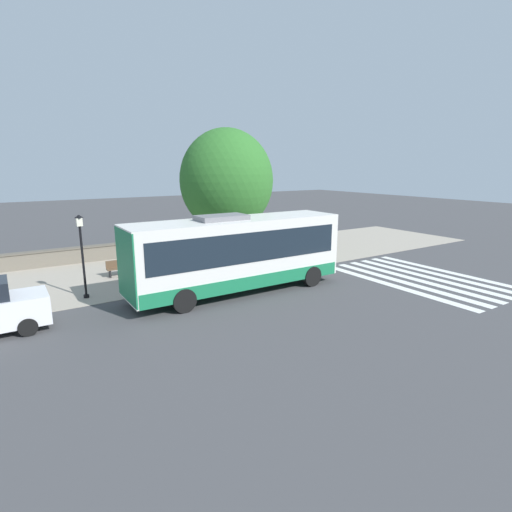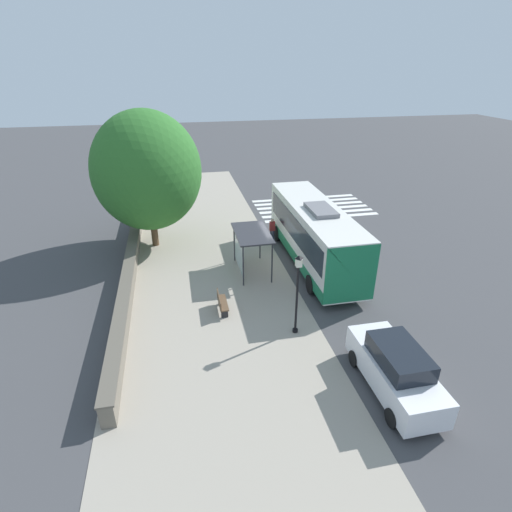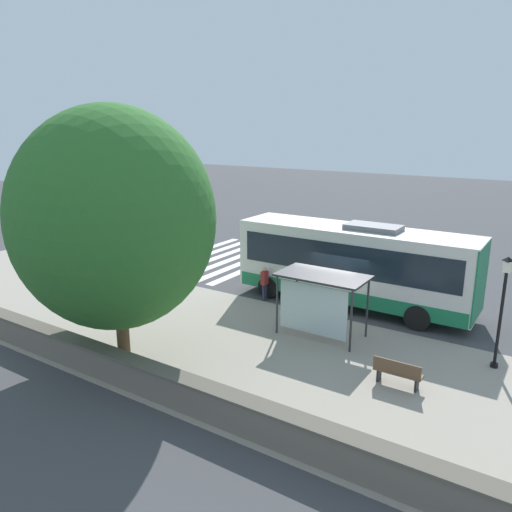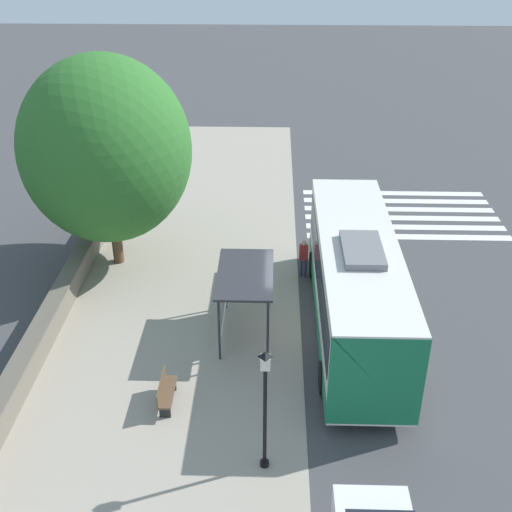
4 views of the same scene
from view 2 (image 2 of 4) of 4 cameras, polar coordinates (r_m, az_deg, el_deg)
ground_plane at (r=23.32m, az=3.86°, el=-1.27°), size 120.00×120.00×0.00m
sidewalk_plaza at (r=22.64m, az=-7.20°, el=-2.31°), size 9.00×44.00×0.02m
crosswalk_stripes at (r=32.87m, az=8.07°, el=6.92°), size 9.00×5.25×0.01m
stone_wall at (r=22.55m, az=-17.56°, el=-2.13°), size 0.60×20.00×0.99m
bus at (r=22.90m, az=8.33°, el=3.23°), size 2.62×10.21×3.68m
bus_shelter at (r=21.68m, az=-0.98°, el=2.46°), size 1.83×3.26×2.39m
pedestrian at (r=26.00m, az=2.33°, el=4.00°), size 0.34×0.22×1.57m
bench at (r=19.00m, az=-4.92°, el=-6.65°), size 0.40×1.45×0.88m
street_lamp_near at (r=16.69m, az=5.93°, el=-4.59°), size 0.28×0.28×3.76m
shade_tree at (r=24.99m, az=-15.30°, el=11.61°), size 6.43×6.43×8.36m
parked_car_behind_bus at (r=15.45m, az=19.29°, el=-15.03°), size 1.83×4.50×1.94m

